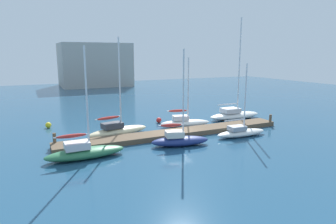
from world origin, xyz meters
TOP-DOWN VIEW (x-y plane):
  - ground_plane at (0.00, 0.00)m, footprint 120.00×120.00m
  - dock_pier at (0.00, 0.00)m, footprint 23.16×2.24m
  - dock_piling_near_end at (-11.18, 0.97)m, footprint 0.28×0.28m
  - dock_piling_far_end at (11.18, -0.97)m, footprint 0.28×0.28m
  - sailboat_0 at (-9.37, -2.79)m, footprint 6.06×1.94m
  - sailboat_1 at (-5.27, 2.46)m, footprint 6.60×3.06m
  - sailboat_2 at (-1.29, -3.01)m, footprint 5.33×2.71m
  - sailboat_3 at (2.48, 2.93)m, footprint 5.79×2.77m
  - sailboat_4 at (5.48, -2.97)m, footprint 5.45×1.63m
  - sailboat_5 at (9.83, 3.65)m, footprint 7.02×2.32m
  - mooring_buoy_red at (0.63, 5.81)m, footprint 0.61×0.61m
  - mooring_buoy_yellow at (-11.20, 8.69)m, footprint 0.62×0.62m
  - harbor_building_distant at (2.78, 50.92)m, footprint 16.52×12.74m

SIDE VIEW (x-z plane):
  - ground_plane at x=0.00m, z-range 0.00..0.00m
  - dock_pier at x=0.00m, z-range 0.00..0.47m
  - mooring_buoy_red at x=0.63m, z-range 0.00..0.61m
  - mooring_buoy_yellow at x=-11.20m, z-range 0.00..0.62m
  - sailboat_4 at x=5.48m, z-range -3.04..3.97m
  - sailboat_3 at x=2.48m, z-range -3.23..4.33m
  - sailboat_2 at x=-1.29m, z-range -3.57..4.74m
  - sailboat_0 at x=-9.37m, z-range -3.66..4.83m
  - sailboat_1 at x=-5.27m, z-range -4.13..5.33m
  - sailboat_5 at x=9.83m, z-range -5.43..6.64m
  - dock_piling_near_end at x=-11.18m, z-range 0.00..1.29m
  - dock_piling_far_end at x=11.18m, z-range 0.00..1.29m
  - harbor_building_distant at x=2.78m, z-range 0.00..10.49m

